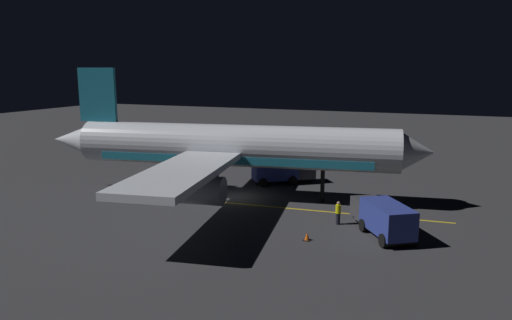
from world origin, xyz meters
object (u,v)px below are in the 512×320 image
baggage_truck (383,218)px  ground_crew_worker (338,213)px  catering_truck (281,171)px  traffic_cone_near_left (323,179)px  traffic_cone_near_right (295,181)px  airliner (229,148)px  traffic_cone_under_wing (307,237)px

baggage_truck → ground_crew_worker: baggage_truck is taller
catering_truck → traffic_cone_near_left: catering_truck is taller
baggage_truck → traffic_cone_near_right: baggage_truck is taller
airliner → baggage_truck: size_ratio=5.46×
ground_crew_worker → traffic_cone_near_left: size_ratio=3.16×
traffic_cone_under_wing → airliner: bearing=-130.1°
baggage_truck → catering_truck: catering_truck is taller
airliner → ground_crew_worker: size_ratio=19.90×
baggage_truck → traffic_cone_near_left: size_ratio=11.53×
ground_crew_worker → traffic_cone_under_wing: (4.08, -1.16, -0.64)m
baggage_truck → ground_crew_worker: size_ratio=3.64×
traffic_cone_near_right → ground_crew_worker: bearing=31.8°
baggage_truck → catering_truck: (-11.62, -11.51, 0.05)m
traffic_cone_near_right → catering_truck: bearing=-73.2°
airliner → traffic_cone_near_right: airliner is taller
airliner → traffic_cone_under_wing: size_ratio=62.95×
ground_crew_worker → traffic_cone_under_wing: size_ratio=3.16×
traffic_cone_near_left → traffic_cone_under_wing: (16.79, 3.24, 0.00)m
catering_truck → traffic_cone_near_right: 1.78m
baggage_truck → traffic_cone_under_wing: 5.49m
baggage_truck → ground_crew_worker: (-1.10, -3.34, -0.34)m
baggage_truck → traffic_cone_under_wing: bearing=-56.4°
airliner → baggage_truck: (5.13, 14.14, -3.21)m
ground_crew_worker → catering_truck: bearing=-142.2°
ground_crew_worker → traffic_cone_near_right: ground_crew_worker is taller
traffic_cone_near_left → ground_crew_worker: bearing=19.1°
ground_crew_worker → traffic_cone_near_left: bearing=-160.9°
ground_crew_worker → traffic_cone_near_left: 13.47m
traffic_cone_near_right → traffic_cone_under_wing: size_ratio=1.00×
airliner → catering_truck: 7.68m
baggage_truck → ground_crew_worker: 3.53m
airliner → traffic_cone_near_right: (-6.91, 4.01, -4.19)m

